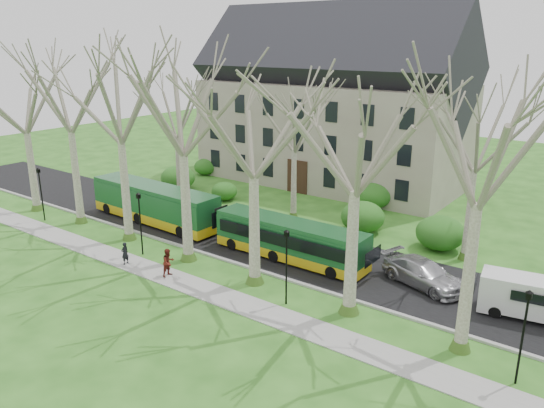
{
  "coord_description": "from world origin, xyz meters",
  "views": [
    {
      "loc": [
        21.13,
        -22.79,
        14.08
      ],
      "look_at": [
        2.07,
        3.0,
        4.1
      ],
      "focal_mm": 35.0,
      "sensor_mm": 36.0,
      "label": 1
    }
  ],
  "objects_px": {
    "pedestrian_b": "(169,262)",
    "bus_lead": "(154,203)",
    "pedestrian_a": "(125,253)",
    "van_a": "(531,299)",
    "sedan": "(423,273)",
    "bus_follow": "(290,240)"
  },
  "relations": [
    {
      "from": "bus_lead",
      "to": "bus_follow",
      "type": "distance_m",
      "value": 12.97
    },
    {
      "from": "bus_follow",
      "to": "sedan",
      "type": "height_order",
      "value": "bus_follow"
    },
    {
      "from": "van_a",
      "to": "bus_follow",
      "type": "bearing_deg",
      "value": 174.72
    },
    {
      "from": "pedestrian_a",
      "to": "pedestrian_b",
      "type": "height_order",
      "value": "pedestrian_b"
    },
    {
      "from": "bus_lead",
      "to": "bus_follow",
      "type": "relative_size",
      "value": 1.13
    },
    {
      "from": "bus_lead",
      "to": "sedan",
      "type": "distance_m",
      "value": 21.69
    },
    {
      "from": "bus_lead",
      "to": "pedestrian_a",
      "type": "distance_m",
      "value": 8.42
    },
    {
      "from": "bus_follow",
      "to": "pedestrian_b",
      "type": "relative_size",
      "value": 6.15
    },
    {
      "from": "sedan",
      "to": "pedestrian_a",
      "type": "distance_m",
      "value": 18.81
    },
    {
      "from": "van_a",
      "to": "sedan",
      "type": "bearing_deg",
      "value": 166.88
    },
    {
      "from": "sedan",
      "to": "van_a",
      "type": "distance_m",
      "value": 5.98
    },
    {
      "from": "pedestrian_b",
      "to": "bus_lead",
      "type": "bearing_deg",
      "value": 54.3
    },
    {
      "from": "bus_lead",
      "to": "van_a",
      "type": "relative_size",
      "value": 2.46
    },
    {
      "from": "pedestrian_b",
      "to": "bus_follow",
      "type": "bearing_deg",
      "value": -32.72
    },
    {
      "from": "sedan",
      "to": "bus_follow",
      "type": "bearing_deg",
      "value": 117.93
    },
    {
      "from": "bus_follow",
      "to": "pedestrian_a",
      "type": "xyz_separation_m",
      "value": [
        -8.14,
        -7.07,
        -0.62
      ]
    },
    {
      "from": "pedestrian_a",
      "to": "bus_follow",
      "type": "bearing_deg",
      "value": 128.79
    },
    {
      "from": "van_a",
      "to": "pedestrian_a",
      "type": "height_order",
      "value": "van_a"
    },
    {
      "from": "bus_follow",
      "to": "sedan",
      "type": "distance_m",
      "value": 8.77
    },
    {
      "from": "pedestrian_a",
      "to": "pedestrian_b",
      "type": "bearing_deg",
      "value": 94.64
    },
    {
      "from": "bus_follow",
      "to": "van_a",
      "type": "relative_size",
      "value": 2.17
    },
    {
      "from": "bus_lead",
      "to": "van_a",
      "type": "bearing_deg",
      "value": 4.53
    }
  ]
}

